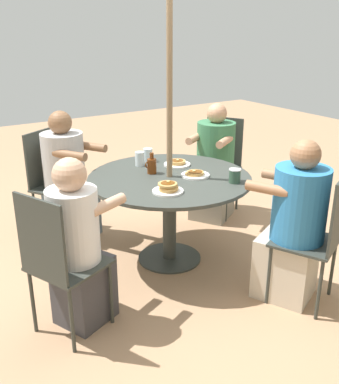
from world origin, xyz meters
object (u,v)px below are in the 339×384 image
at_px(syrup_bottle, 152,165).
at_px(drinking_glass_b, 140,159).
at_px(patio_chair_south, 220,160).
at_px(patio_chair_west, 52,177).
at_px(coffee_cup, 235,176).
at_px(drinking_glass_a, 148,155).
at_px(pancake_plate_c, 177,163).
at_px(diner_south, 214,167).
at_px(pancake_plate_b, 195,174).
at_px(pancake_plate_a, 168,188).
at_px(patio_table, 170,191).
at_px(patio_chair_east, 320,233).
at_px(diner_north, 79,250).
at_px(diner_west, 68,182).
at_px(patio_chair_north, 57,259).
at_px(diner_east, 293,229).

height_order(syrup_bottle, drinking_glass_b, syrup_bottle).
height_order(patio_chair_south, patio_chair_west, same).
relative_size(coffee_cup, drinking_glass_a, 0.93).
bearing_deg(pancake_plate_c, diner_south, -153.87).
bearing_deg(pancake_plate_b, pancake_plate_a, 26.89).
height_order(patio_chair_west, pancake_plate_a, patio_chair_west).
height_order(patio_table, patio_chair_west, patio_chair_west).
xyz_separation_m(patio_chair_west, pancake_plate_a, (-0.43, 1.30, 0.21)).
bearing_deg(patio_chair_east, diner_north, 129.65).
relative_size(pancake_plate_a, drinking_glass_b, 1.88).
xyz_separation_m(patio_chair_south, pancake_plate_a, (1.21, 0.91, 0.21)).
xyz_separation_m(patio_chair_east, pancake_plate_c, (0.29, -1.28, 0.20)).
relative_size(diner_north, syrup_bottle, 6.69).
bearing_deg(diner_south, patio_chair_west, 40.52).
bearing_deg(diner_west, diner_south, 134.88).
height_order(patio_chair_east, drinking_glass_b, patio_chair_east).
xyz_separation_m(coffee_cup, drinking_glass_b, (0.39, -0.76, 0.01)).
relative_size(patio_chair_north, diner_north, 0.85).
height_order(diner_north, patio_chair_east, diner_north).
relative_size(diner_south, pancake_plate_b, 5.11).
xyz_separation_m(patio_chair_north, drinking_glass_a, (-1.15, -0.91, 0.24)).
xyz_separation_m(syrup_bottle, coffee_cup, (-0.41, 0.53, -0.01)).
xyz_separation_m(patio_chair_east, coffee_cup, (0.17, -0.69, 0.24)).
distance_m(pancake_plate_a, drinking_glass_b, 0.68).
bearing_deg(drinking_glass_a, drinking_glass_b, 29.90).
relative_size(diner_east, diner_west, 1.00).
bearing_deg(pancake_plate_a, patio_table, -124.13).
distance_m(diner_north, syrup_bottle, 1.04).
xyz_separation_m(diner_east, diner_south, (-0.43, -1.44, -0.01)).
distance_m(diner_north, diner_west, 1.32).
xyz_separation_m(coffee_cup, drinking_glass_a, (0.28, -0.82, 0.00)).
xyz_separation_m(diner_south, pancake_plate_c, (0.65, 0.32, 0.23)).
xyz_separation_m(pancake_plate_c, syrup_bottle, (0.29, 0.07, 0.05)).
xyz_separation_m(diner_east, drinking_glass_b, (0.49, -1.29, 0.26)).
height_order(diner_north, drinking_glass_b, diner_north).
bearing_deg(diner_south, patio_chair_east, 135.91).
distance_m(diner_north, coffee_cup, 1.29).
bearing_deg(patio_chair_south, pancake_plate_a, 95.47).
distance_m(patio_chair_west, drinking_glass_a, 0.92).
xyz_separation_m(pancake_plate_a, pancake_plate_b, (-0.37, -0.19, -0.01)).
height_order(patio_chair_north, diner_north, diner_north).
xyz_separation_m(pancake_plate_c, drinking_glass_b, (0.27, -0.16, 0.04)).
xyz_separation_m(diner_north, drinking_glass_b, (-0.87, -0.77, 0.26)).
distance_m(patio_chair_north, pancake_plate_a, 0.93).
height_order(patio_chair_north, patio_chair_west, same).
bearing_deg(drinking_glass_b, pancake_plate_c, 148.62).
bearing_deg(diner_east, pancake_plate_b, 82.31).
xyz_separation_m(patio_table, drinking_glass_a, (-0.06, -0.44, 0.18)).
height_order(patio_chair_west, syrup_bottle, patio_chair_west).
distance_m(patio_chair_east, patio_chair_south, 1.77).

